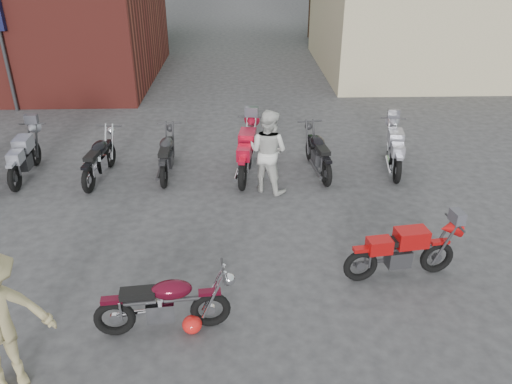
{
  "coord_description": "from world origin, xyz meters",
  "views": [
    {
      "loc": [
        0.27,
        -5.23,
        4.88
      ],
      "look_at": [
        0.5,
        2.44,
        0.9
      ],
      "focal_mm": 35.0,
      "sensor_mm": 36.0,
      "label": 1
    }
  ],
  "objects_px": {
    "helmet": "(192,324)",
    "row_bike_4": "(247,150)",
    "person_light": "(268,151)",
    "vintage_motorcycle": "(165,300)",
    "row_bike_1": "(24,154)",
    "row_bike_6": "(395,148)",
    "row_bike_5": "(318,151)",
    "sportbike": "(403,249)",
    "row_bike_2": "(99,156)",
    "row_bike_3": "(167,153)"
  },
  "relations": [
    {
      "from": "helmet",
      "to": "row_bike_4",
      "type": "relative_size",
      "value": 0.13
    },
    {
      "from": "helmet",
      "to": "row_bike_4",
      "type": "height_order",
      "value": "row_bike_4"
    },
    {
      "from": "person_light",
      "to": "row_bike_4",
      "type": "distance_m",
      "value": 0.95
    },
    {
      "from": "vintage_motorcycle",
      "to": "row_bike_4",
      "type": "height_order",
      "value": "row_bike_4"
    },
    {
      "from": "person_light",
      "to": "row_bike_1",
      "type": "distance_m",
      "value": 5.45
    },
    {
      "from": "person_light",
      "to": "row_bike_4",
      "type": "height_order",
      "value": "person_light"
    },
    {
      "from": "row_bike_4",
      "to": "row_bike_6",
      "type": "height_order",
      "value": "row_bike_4"
    },
    {
      "from": "row_bike_1",
      "to": "row_bike_5",
      "type": "distance_m",
      "value": 6.56
    },
    {
      "from": "sportbike",
      "to": "helmet",
      "type": "bearing_deg",
      "value": -168.26
    },
    {
      "from": "person_light",
      "to": "row_bike_2",
      "type": "xyz_separation_m",
      "value": [
        -3.69,
        0.69,
        -0.36
      ]
    },
    {
      "from": "row_bike_2",
      "to": "row_bike_3",
      "type": "distance_m",
      "value": 1.47
    },
    {
      "from": "person_light",
      "to": "row_bike_5",
      "type": "bearing_deg",
      "value": -112.4
    },
    {
      "from": "row_bike_5",
      "to": "row_bike_4",
      "type": "bearing_deg",
      "value": 84.24
    },
    {
      "from": "row_bike_2",
      "to": "row_bike_4",
      "type": "relative_size",
      "value": 0.89
    },
    {
      "from": "person_light",
      "to": "sportbike",
      "type": "bearing_deg",
      "value": 154.29
    },
    {
      "from": "sportbike",
      "to": "person_light",
      "type": "height_order",
      "value": "person_light"
    },
    {
      "from": "person_light",
      "to": "helmet",
      "type": "bearing_deg",
      "value": 105.65
    },
    {
      "from": "row_bike_3",
      "to": "row_bike_2",
      "type": "bearing_deg",
      "value": 96.12
    },
    {
      "from": "vintage_motorcycle",
      "to": "row_bike_3",
      "type": "relative_size",
      "value": 0.98
    },
    {
      "from": "vintage_motorcycle",
      "to": "row_bike_6",
      "type": "xyz_separation_m",
      "value": [
        4.56,
        5.17,
        0.03
      ]
    },
    {
      "from": "helmet",
      "to": "row_bike_2",
      "type": "distance_m",
      "value": 5.54
    },
    {
      "from": "row_bike_4",
      "to": "row_bike_6",
      "type": "relative_size",
      "value": 1.09
    },
    {
      "from": "row_bike_1",
      "to": "row_bike_5",
      "type": "height_order",
      "value": "row_bike_1"
    },
    {
      "from": "vintage_motorcycle",
      "to": "row_bike_2",
      "type": "xyz_separation_m",
      "value": [
        -2.09,
        4.9,
        0.02
      ]
    },
    {
      "from": "sportbike",
      "to": "row_bike_4",
      "type": "xyz_separation_m",
      "value": [
        -2.39,
        3.89,
        0.08
      ]
    },
    {
      "from": "row_bike_4",
      "to": "row_bike_6",
      "type": "distance_m",
      "value": 3.39
    },
    {
      "from": "person_light",
      "to": "row_bike_6",
      "type": "xyz_separation_m",
      "value": [
        2.96,
        0.95,
        -0.34
      ]
    },
    {
      "from": "row_bike_2",
      "to": "row_bike_4",
      "type": "height_order",
      "value": "row_bike_4"
    },
    {
      "from": "sportbike",
      "to": "row_bike_6",
      "type": "relative_size",
      "value": 0.94
    },
    {
      "from": "row_bike_5",
      "to": "row_bike_6",
      "type": "height_order",
      "value": "row_bike_6"
    },
    {
      "from": "sportbike",
      "to": "row_bike_1",
      "type": "xyz_separation_m",
      "value": [
        -7.33,
        3.91,
        0.03
      ]
    },
    {
      "from": "row_bike_3",
      "to": "row_bike_5",
      "type": "bearing_deg",
      "value": -90.97
    },
    {
      "from": "person_light",
      "to": "row_bike_2",
      "type": "bearing_deg",
      "value": 21.53
    },
    {
      "from": "row_bike_4",
      "to": "vintage_motorcycle",
      "type": "bearing_deg",
      "value": 174.53
    },
    {
      "from": "row_bike_1",
      "to": "row_bike_5",
      "type": "bearing_deg",
      "value": -92.29
    },
    {
      "from": "row_bike_1",
      "to": "row_bike_2",
      "type": "bearing_deg",
      "value": -96.94
    },
    {
      "from": "vintage_motorcycle",
      "to": "row_bike_1",
      "type": "xyz_separation_m",
      "value": [
        -3.77,
        5.03,
        0.03
      ]
    },
    {
      "from": "sportbike",
      "to": "helmet",
      "type": "xyz_separation_m",
      "value": [
        -3.21,
        -1.17,
        -0.39
      ]
    },
    {
      "from": "sportbike",
      "to": "vintage_motorcycle",
      "type": "bearing_deg",
      "value": -170.85
    },
    {
      "from": "row_bike_4",
      "to": "row_bike_5",
      "type": "distance_m",
      "value": 1.61
    },
    {
      "from": "person_light",
      "to": "row_bike_4",
      "type": "xyz_separation_m",
      "value": [
        -0.43,
        0.79,
        -0.29
      ]
    },
    {
      "from": "row_bike_3",
      "to": "row_bike_5",
      "type": "distance_m",
      "value": 3.41
    },
    {
      "from": "row_bike_3",
      "to": "row_bike_1",
      "type": "bearing_deg",
      "value": 90.13
    },
    {
      "from": "row_bike_2",
      "to": "row_bike_4",
      "type": "distance_m",
      "value": 3.27
    },
    {
      "from": "row_bike_1",
      "to": "row_bike_3",
      "type": "height_order",
      "value": "row_bike_1"
    },
    {
      "from": "row_bike_2",
      "to": "row_bike_5",
      "type": "xyz_separation_m",
      "value": [
        4.87,
        0.16,
        0.0
      ]
    },
    {
      "from": "row_bike_6",
      "to": "row_bike_2",
      "type": "bearing_deg",
      "value": 101.58
    },
    {
      "from": "vintage_motorcycle",
      "to": "row_bike_4",
      "type": "xyz_separation_m",
      "value": [
        1.17,
        5.01,
        0.08
      ]
    },
    {
      "from": "sportbike",
      "to": "helmet",
      "type": "height_order",
      "value": "sportbike"
    },
    {
      "from": "row_bike_1",
      "to": "row_bike_3",
      "type": "bearing_deg",
      "value": -91.72
    }
  ]
}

